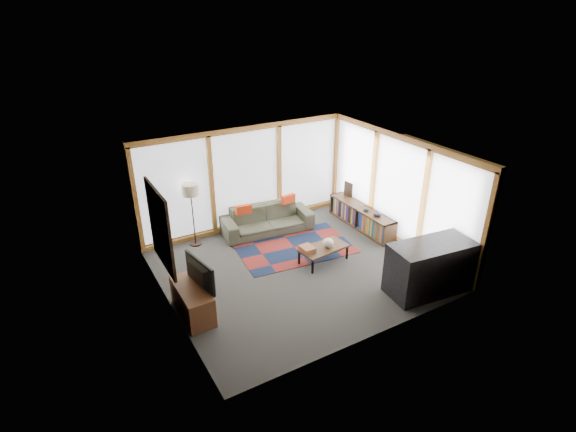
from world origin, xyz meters
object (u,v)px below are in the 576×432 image
bookshelf (361,217)px  television (195,274)px  coffee_table (323,254)px  bar_counter (430,268)px  tv_console (193,301)px  sofa (267,219)px  floor_lamp (193,215)px

bookshelf → television: television is taller
bookshelf → television: bearing=-165.0°
coffee_table → bar_counter: bar_counter is taller
tv_console → bar_counter: bearing=-20.5°
sofa → bar_counter: (1.57, -3.86, 0.20)m
sofa → bar_counter: bearing=-61.1°
bar_counter → floor_lamp: bearing=135.8°
coffee_table → television: television is taller
coffee_table → tv_console: (-3.11, -0.34, 0.11)m
sofa → bookshelf: bearing=-17.9°
bookshelf → bar_counter: 2.93m
television → bar_counter: 4.50m
floor_lamp → television: floor_lamp is taller
tv_console → sofa: bearing=39.6°
sofa → tv_console: sofa is taller
tv_console → bookshelf: bearing=14.4°
bookshelf → tv_console: size_ratio=1.91×
floor_lamp → bar_counter: bearing=-50.8°
sofa → television: size_ratio=2.37×
television → bar_counter: bearing=-120.3°
tv_console → television: (0.09, -0.03, 0.56)m
tv_console → television: size_ratio=1.23×
coffee_table → floor_lamp: bearing=135.0°
sofa → tv_console: bearing=-133.7°
sofa → floor_lamp: floor_lamp is taller
sofa → bookshelf: (2.17, -0.99, -0.05)m
floor_lamp → bookshelf: bearing=-17.6°
bookshelf → bar_counter: bar_counter is taller
tv_console → floor_lamp: bearing=69.7°
floor_lamp → tv_console: floor_lamp is taller
coffee_table → bar_counter: size_ratio=0.65×
coffee_table → tv_console: bearing=-173.8°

